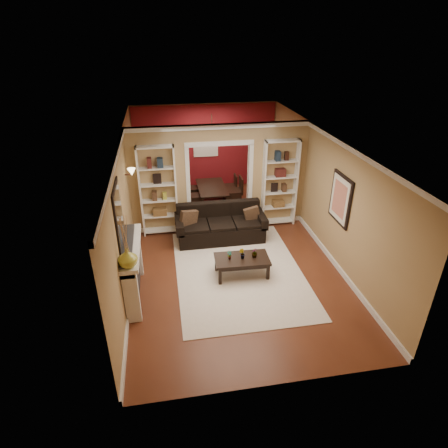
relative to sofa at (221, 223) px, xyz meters
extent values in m
plane|color=brown|center=(0.09, -0.45, -0.43)|extent=(8.00, 8.00, 0.00)
plane|color=white|center=(0.09, -0.45, 2.27)|extent=(8.00, 8.00, 0.00)
plane|color=tan|center=(0.09, 3.55, 0.92)|extent=(8.00, 0.00, 8.00)
plane|color=tan|center=(0.09, -4.45, 0.92)|extent=(8.00, 0.00, 8.00)
plane|color=tan|center=(-2.16, -0.45, 0.92)|extent=(0.00, 8.00, 8.00)
plane|color=tan|center=(2.34, -0.45, 0.92)|extent=(0.00, 8.00, 8.00)
cube|color=tan|center=(0.09, 0.75, 0.92)|extent=(4.50, 0.15, 2.70)
cube|color=maroon|center=(0.09, 3.52, 0.89)|extent=(4.44, 0.04, 2.64)
cube|color=#8CA5CC|center=(0.09, 3.48, 1.12)|extent=(0.78, 0.03, 0.98)
cube|color=white|center=(0.16, -1.47, -0.43)|extent=(2.69, 3.77, 0.01)
cube|color=black|center=(0.00, 0.00, 0.00)|extent=(2.21, 0.95, 0.86)
cube|color=brown|center=(-0.78, -0.02, 0.21)|extent=(0.45, 0.31, 0.44)
cube|color=brown|center=(0.78, -0.02, 0.18)|extent=(0.38, 0.13, 0.37)
cube|color=black|center=(0.19, -1.63, -0.22)|extent=(1.16, 0.66, 0.43)
imported|color=#336626|center=(-0.07, -1.63, 0.10)|extent=(0.13, 0.11, 0.20)
imported|color=#336626|center=(0.19, -1.63, 0.11)|extent=(0.15, 0.14, 0.21)
imported|color=#336626|center=(0.46, -1.63, 0.11)|extent=(0.16, 0.16, 0.21)
cube|color=white|center=(-1.46, 0.58, 0.72)|extent=(0.90, 0.30, 2.30)
cube|color=white|center=(1.64, 0.58, 0.72)|extent=(0.90, 0.30, 2.30)
cube|color=white|center=(-2.00, -1.95, 0.15)|extent=(0.32, 1.70, 1.16)
imported|color=#ADAF38|center=(-2.00, -2.65, 0.90)|extent=(0.37, 0.37, 0.34)
cube|color=silver|center=(-2.14, -1.95, 1.37)|extent=(0.03, 0.95, 1.10)
cube|color=#FFE0A5|center=(-2.06, 0.10, 1.40)|extent=(0.18, 0.18, 0.22)
cube|color=black|center=(2.30, -1.45, 1.12)|extent=(0.04, 0.85, 1.05)
imported|color=black|center=(0.12, 2.21, -0.17)|extent=(1.49, 0.83, 0.52)
cube|color=black|center=(-0.43, 1.91, -0.04)|extent=(0.48, 0.48, 0.78)
cube|color=black|center=(0.67, 1.91, 0.02)|extent=(0.53, 0.53, 0.91)
cube|color=black|center=(-0.43, 2.51, -0.04)|extent=(0.47, 0.47, 0.78)
cube|color=black|center=(0.67, 2.51, -0.05)|extent=(0.42, 0.42, 0.75)
cube|color=#3B221B|center=(0.09, 2.25, 1.59)|extent=(0.50, 0.50, 0.30)
camera|label=1|loc=(-1.30, -8.09, 4.29)|focal=30.00mm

